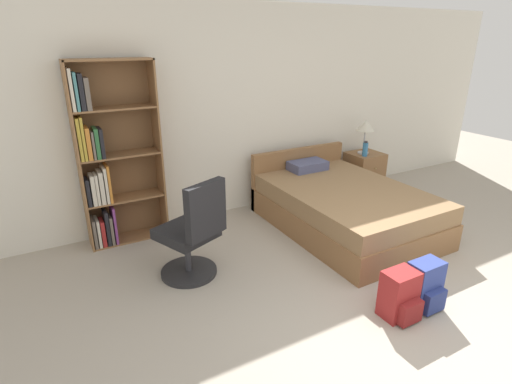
# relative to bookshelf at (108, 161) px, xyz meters

# --- Properties ---
(ground_plane) EXTENTS (14.00, 14.00, 0.00)m
(ground_plane) POSITION_rel_bookshelf_xyz_m (1.76, -3.02, -0.96)
(ground_plane) COLOR #A39989
(wall_back) EXTENTS (9.00, 0.06, 2.60)m
(wall_back) POSITION_rel_bookshelf_xyz_m (1.76, 0.21, 0.34)
(wall_back) COLOR silver
(wall_back) RESTS_ON ground_plane
(bookshelf) EXTENTS (0.86, 0.30, 1.99)m
(bookshelf) POSITION_rel_bookshelf_xyz_m (0.00, 0.00, 0.00)
(bookshelf) COLOR brown
(bookshelf) RESTS_ON ground_plane
(bed) EXTENTS (1.45, 2.10, 0.78)m
(bed) POSITION_rel_bookshelf_xyz_m (2.48, -0.96, -0.69)
(bed) COLOR brown
(bed) RESTS_ON ground_plane
(office_chair) EXTENTS (0.64, 0.69, 1.01)m
(office_chair) POSITION_rel_bookshelf_xyz_m (0.50, -1.14, -0.50)
(office_chair) COLOR #232326
(office_chair) RESTS_ON ground_plane
(nightstand) EXTENTS (0.48, 0.46, 0.59)m
(nightstand) POSITION_rel_bookshelf_xyz_m (3.60, -0.14, -0.66)
(nightstand) COLOR brown
(nightstand) RESTS_ON ground_plane
(table_lamp) EXTENTS (0.27, 0.27, 0.50)m
(table_lamp) POSITION_rel_bookshelf_xyz_m (3.55, -0.13, 0.03)
(table_lamp) COLOR #B2B2B7
(table_lamp) RESTS_ON nightstand
(water_bottle) EXTENTS (0.08, 0.08, 0.22)m
(water_bottle) POSITION_rel_bookshelf_xyz_m (3.47, -0.25, -0.27)
(water_bottle) COLOR teal
(water_bottle) RESTS_ON nightstand
(backpack_blue) EXTENTS (0.29, 0.25, 0.43)m
(backpack_blue) POSITION_rel_bookshelf_xyz_m (2.05, -2.54, -0.75)
(backpack_blue) COLOR navy
(backpack_blue) RESTS_ON ground_plane
(backpack_red) EXTENTS (0.28, 0.28, 0.42)m
(backpack_red) POSITION_rel_bookshelf_xyz_m (1.77, -2.52, -0.76)
(backpack_red) COLOR maroon
(backpack_red) RESTS_ON ground_plane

